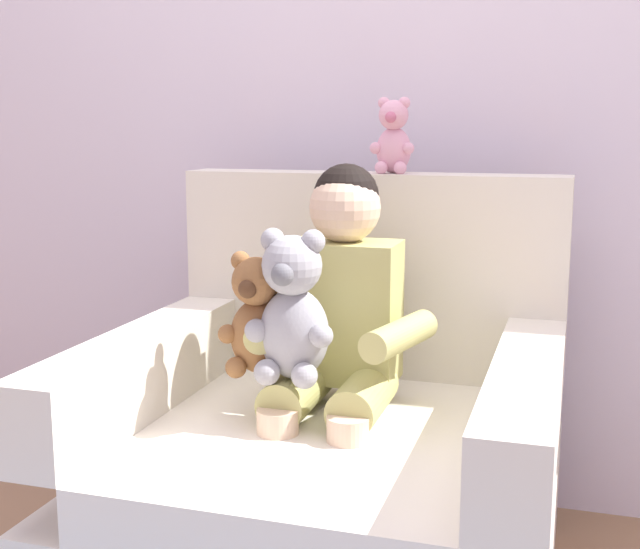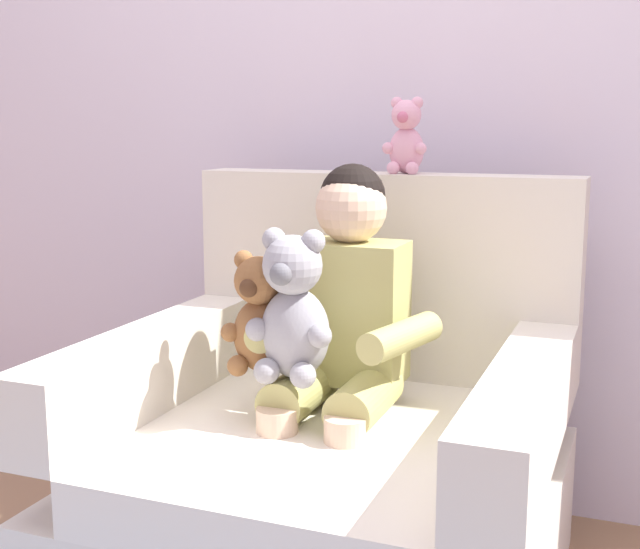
{
  "view_description": "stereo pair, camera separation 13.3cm",
  "coord_description": "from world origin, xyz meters",
  "px_view_note": "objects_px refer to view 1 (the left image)",
  "views": [
    {
      "loc": [
        0.53,
        -1.76,
        1.12
      ],
      "look_at": [
        0.0,
        -0.05,
        0.79
      ],
      "focal_mm": 47.31,
      "sensor_mm": 36.0,
      "label": 1
    },
    {
      "loc": [
        0.66,
        -1.72,
        1.12
      ],
      "look_at": [
        0.0,
        -0.05,
        0.79
      ],
      "focal_mm": 47.31,
      "sensor_mm": 36.0,
      "label": 2
    }
  ],
  "objects_px": {
    "plush_pink_on_backrest": "(393,138)",
    "seated_child": "(337,323)",
    "plush_grey": "(293,311)",
    "plush_brown": "(257,318)",
    "armchair": "(331,469)"
  },
  "relations": [
    {
      "from": "armchair",
      "to": "seated_child",
      "type": "distance_m",
      "value": 0.35
    },
    {
      "from": "plush_pink_on_backrest",
      "to": "seated_child",
      "type": "bearing_deg",
      "value": -91.05
    },
    {
      "from": "plush_pink_on_backrest",
      "to": "armchair",
      "type": "bearing_deg",
      "value": -90.3
    },
    {
      "from": "seated_child",
      "to": "plush_pink_on_backrest",
      "type": "relative_size",
      "value": 4.14
    },
    {
      "from": "armchair",
      "to": "plush_pink_on_backrest",
      "type": "xyz_separation_m",
      "value": [
        0.06,
        0.38,
        0.77
      ]
    },
    {
      "from": "plush_grey",
      "to": "plush_brown",
      "type": "distance_m",
      "value": 0.1
    },
    {
      "from": "armchair",
      "to": "plush_brown",
      "type": "relative_size",
      "value": 3.64
    },
    {
      "from": "seated_child",
      "to": "plush_brown",
      "type": "height_order",
      "value": "seated_child"
    },
    {
      "from": "plush_grey",
      "to": "plush_brown",
      "type": "relative_size",
      "value": 1.21
    },
    {
      "from": "plush_brown",
      "to": "plush_pink_on_backrest",
      "type": "height_order",
      "value": "plush_pink_on_backrest"
    },
    {
      "from": "seated_child",
      "to": "plush_grey",
      "type": "bearing_deg",
      "value": -108.34
    },
    {
      "from": "seated_child",
      "to": "plush_grey",
      "type": "relative_size",
      "value": 2.42
    },
    {
      "from": "armchair",
      "to": "plush_pink_on_backrest",
      "type": "height_order",
      "value": "plush_pink_on_backrest"
    },
    {
      "from": "seated_child",
      "to": "plush_pink_on_backrest",
      "type": "distance_m",
      "value": 0.54
    },
    {
      "from": "plush_grey",
      "to": "plush_brown",
      "type": "height_order",
      "value": "plush_grey"
    }
  ]
}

